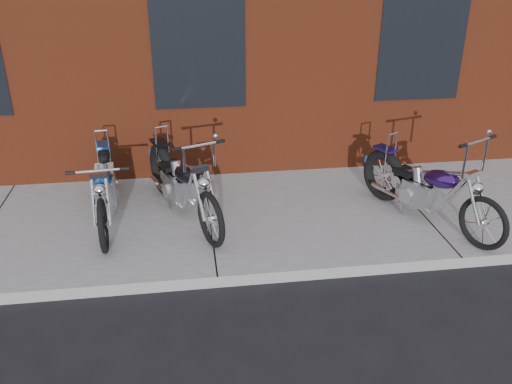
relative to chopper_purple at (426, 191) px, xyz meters
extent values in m
plane|color=black|center=(-2.92, -1.03, -0.59)|extent=(120.00, 120.00, 0.00)
cube|color=slate|center=(-2.92, 0.47, -0.51)|extent=(22.00, 3.00, 0.15)
torus|color=black|center=(-0.27, 0.56, -0.05)|extent=(0.47, 0.76, 0.78)
torus|color=black|center=(0.46, -0.97, -0.09)|extent=(0.37, 0.66, 0.70)
cube|color=#A0A2A5|center=(0.03, -0.06, -0.06)|extent=(0.46, 0.52, 0.32)
ellipsoid|color=#30145C|center=(0.16, -0.34, 0.25)|extent=(0.51, 0.66, 0.33)
cube|color=black|center=(-0.09, 0.19, 0.15)|extent=(0.36, 0.38, 0.06)
cylinder|color=silver|center=(0.41, -0.84, 0.19)|extent=(0.17, 0.30, 0.58)
cylinder|color=silver|center=(0.35, -0.72, 0.91)|extent=(0.55, 0.29, 0.03)
cylinder|color=silver|center=(-0.23, 0.48, 0.36)|extent=(0.03, 0.03, 0.52)
cylinder|color=silver|center=(0.04, 0.21, -0.20)|extent=(0.47, 0.90, 0.05)
torus|color=black|center=(-4.39, 1.28, -0.05)|extent=(0.21, 0.78, 0.77)
torus|color=black|center=(-4.25, -0.40, -0.09)|extent=(0.13, 0.70, 0.69)
cube|color=#A0A2A5|center=(-4.33, 0.59, -0.06)|extent=(0.33, 0.45, 0.32)
ellipsoid|color=blue|center=(-4.31, 0.30, 0.24)|extent=(0.32, 0.61, 0.33)
cube|color=beige|center=(-4.35, 0.87, 0.15)|extent=(0.28, 0.32, 0.06)
cylinder|color=silver|center=(-4.26, -0.26, 0.19)|extent=(0.07, 0.31, 0.58)
cylinder|color=silver|center=(-4.27, -0.13, 0.53)|extent=(0.59, 0.08, 0.03)
cylinder|color=silver|center=(-4.38, 1.19, 0.35)|extent=(0.03, 0.03, 0.51)
cylinder|color=silver|center=(-4.22, 0.84, -0.20)|extent=(0.13, 0.96, 0.05)
torus|color=black|center=(-3.51, 1.19, -0.04)|extent=(0.43, 0.81, 0.80)
torus|color=black|center=(-2.88, -0.44, -0.08)|extent=(0.33, 0.70, 0.72)
cube|color=#A0A2A5|center=(-3.25, 0.53, -0.05)|extent=(0.45, 0.53, 0.33)
ellipsoid|color=black|center=(-3.14, 0.24, 0.27)|extent=(0.49, 0.68, 0.34)
cube|color=black|center=(-3.36, 0.80, 0.17)|extent=(0.36, 0.39, 0.07)
cylinder|color=silver|center=(-2.93, -0.31, 0.22)|extent=(0.16, 0.32, 0.60)
cylinder|color=silver|center=(-2.98, -0.18, 0.82)|extent=(0.58, 0.25, 0.03)
cylinder|color=silver|center=(-3.48, 1.11, 0.39)|extent=(0.03, 0.03, 0.54)
cylinder|color=silver|center=(-3.22, 0.80, -0.19)|extent=(0.41, 0.96, 0.05)
camera|label=1|loc=(-3.20, -6.28, 3.11)|focal=38.00mm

